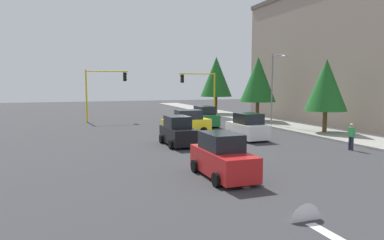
# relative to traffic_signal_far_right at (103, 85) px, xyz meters

# --- Properties ---
(ground_plane) EXTENTS (120.00, 120.00, 0.00)m
(ground_plane) POSITION_rel_traffic_signal_far_right_xyz_m (14.00, 5.69, -3.99)
(ground_plane) COLOR #353538
(sidewalk_kerb) EXTENTS (80.00, 4.00, 0.15)m
(sidewalk_kerb) POSITION_rel_traffic_signal_far_right_xyz_m (9.00, 16.19, -3.92)
(sidewalk_kerb) COLOR gray
(sidewalk_kerb) RESTS_ON ground
(lane_arrow_near) EXTENTS (2.40, 1.10, 1.10)m
(lane_arrow_near) POSITION_rel_traffic_signal_far_right_xyz_m (25.51, 2.69, -3.99)
(lane_arrow_near) COLOR silver
(lane_arrow_near) RESTS_ON ground
(lane_arrow_mid) EXTENTS (2.40, 1.10, 1.10)m
(lane_arrow_mid) POSITION_rel_traffic_signal_far_right_xyz_m (31.51, 2.69, -3.99)
(lane_arrow_mid) COLOR silver
(lane_arrow_mid) RESTS_ON ground
(apartment_block) EXTENTS (21.66, 9.30, 14.28)m
(apartment_block) POSITION_rel_traffic_signal_far_right_xyz_m (8.12, 24.19, 3.16)
(apartment_block) COLOR gray
(apartment_block) RESTS_ON ground
(traffic_signal_far_right) EXTENTS (0.36, 4.59, 5.64)m
(traffic_signal_far_right) POSITION_rel_traffic_signal_far_right_xyz_m (0.00, 0.00, 0.00)
(traffic_signal_far_right) COLOR yellow
(traffic_signal_far_right) RESTS_ON ground
(traffic_signal_far_left) EXTENTS (0.36, 4.59, 5.47)m
(traffic_signal_far_left) POSITION_rel_traffic_signal_far_right_xyz_m (-0.00, 11.36, -0.11)
(traffic_signal_far_left) COLOR yellow
(traffic_signal_far_left) RESTS_ON ground
(street_lamp_curbside) EXTENTS (2.15, 0.28, 7.00)m
(street_lamp_curbside) POSITION_rel_traffic_signal_far_right_xyz_m (10.39, 14.89, 0.35)
(street_lamp_curbside) COLOR slate
(street_lamp_curbside) RESTS_ON ground
(tree_roadside_mid) EXTENTS (3.85, 3.85, 7.02)m
(tree_roadside_mid) POSITION_rel_traffic_signal_far_right_xyz_m (6.00, 15.69, 0.60)
(tree_roadside_mid) COLOR brown
(tree_roadside_mid) RESTS_ON ground
(tree_roadside_far) EXTENTS (4.22, 4.22, 7.71)m
(tree_roadside_far) POSITION_rel_traffic_signal_far_right_xyz_m (-4.00, 15.19, 1.07)
(tree_roadside_far) COLOR brown
(tree_roadside_far) RESTS_ON ground
(tree_roadside_near) EXTENTS (3.40, 3.40, 6.18)m
(tree_roadside_near) POSITION_rel_traffic_signal_far_right_xyz_m (16.00, 16.19, 0.04)
(tree_roadside_near) COLOR brown
(tree_roadside_near) RESTS_ON ground
(car_red) EXTENTS (4.06, 1.94, 1.98)m
(car_red) POSITION_rel_traffic_signal_far_right_xyz_m (25.51, 2.45, -3.10)
(car_red) COLOR red
(car_red) RESTS_ON ground
(car_yellow) EXTENTS (2.01, 3.91, 1.98)m
(car_yellow) POSITION_rel_traffic_signal_far_right_xyz_m (12.00, 5.46, -3.10)
(car_yellow) COLOR yellow
(car_yellow) RESTS_ON ground
(car_green) EXTENTS (4.19, 2.00, 1.98)m
(car_green) POSITION_rel_traffic_signal_far_right_xyz_m (7.72, 8.72, -3.10)
(car_green) COLOR #1E7238
(car_green) RESTS_ON ground
(car_white) EXTENTS (3.76, 2.12, 1.98)m
(car_white) POSITION_rel_traffic_signal_far_right_xyz_m (16.46, 8.70, -3.10)
(car_white) COLOR white
(car_white) RESTS_ON ground
(car_black) EXTENTS (3.81, 1.94, 1.98)m
(car_black) POSITION_rel_traffic_signal_far_right_xyz_m (17.00, 3.10, -3.10)
(car_black) COLOR black
(car_black) RESTS_ON ground
(pedestrian_crossing) EXTENTS (0.40, 0.24, 1.70)m
(pedestrian_crossing) POSITION_rel_traffic_signal_far_right_xyz_m (22.47, 12.72, -3.08)
(pedestrian_crossing) COLOR #262638
(pedestrian_crossing) RESTS_ON ground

